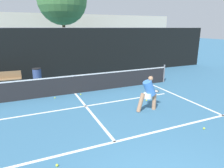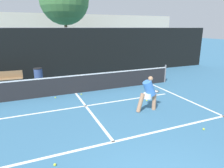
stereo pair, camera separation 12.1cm
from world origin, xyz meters
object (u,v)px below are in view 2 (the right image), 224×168
at_px(player_practicing, 149,93).
at_px(trash_bin, 39,76).
at_px(courtside_bench, 6,78).
at_px(parked_car, 50,60).

bearing_deg(player_practicing, trash_bin, 125.10).
height_order(courtside_bench, trash_bin, trash_bin).
bearing_deg(trash_bin, player_practicing, -57.13).
distance_m(player_practicing, parked_car, 11.22).
bearing_deg(parked_car, trash_bin, -103.37).
bearing_deg(player_practicing, courtside_bench, 134.75).
height_order(courtside_bench, parked_car, parked_car).
xyz_separation_m(courtside_bench, parked_car, (2.93, 4.94, 0.13)).
distance_m(player_practicing, trash_bin, 6.96).
xyz_separation_m(trash_bin, parked_car, (1.21, 5.09, 0.12)).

